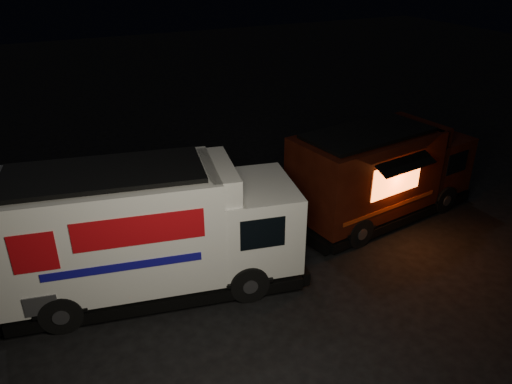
{
  "coord_description": "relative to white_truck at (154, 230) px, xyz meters",
  "views": [
    {
      "loc": [
        -3.89,
        -9.04,
        7.71
      ],
      "look_at": [
        1.48,
        2.0,
        1.59
      ],
      "focal_mm": 35.0,
      "sensor_mm": 36.0,
      "label": 1
    }
  ],
  "objects": [
    {
      "name": "ground",
      "position": [
        1.61,
        -1.19,
        -1.63
      ],
      "size": [
        80.0,
        80.0,
        0.0
      ],
      "primitive_type": "plane",
      "color": "black",
      "rests_on": "ground"
    },
    {
      "name": "white_truck",
      "position": [
        0.0,
        0.0,
        0.0
      ],
      "size": [
        7.55,
        3.81,
        3.27
      ],
      "primitive_type": null,
      "rotation": [
        0.0,
        0.0,
        -0.2
      ],
      "color": "silver",
      "rests_on": "ground"
    },
    {
      "name": "red_truck",
      "position": [
        7.34,
        0.62,
        -0.17
      ],
      "size": [
        6.54,
        3.13,
        2.92
      ],
      "primitive_type": null,
      "rotation": [
        0.0,
        0.0,
        0.13
      ],
      "color": "#3B130A",
      "rests_on": "ground"
    }
  ]
}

